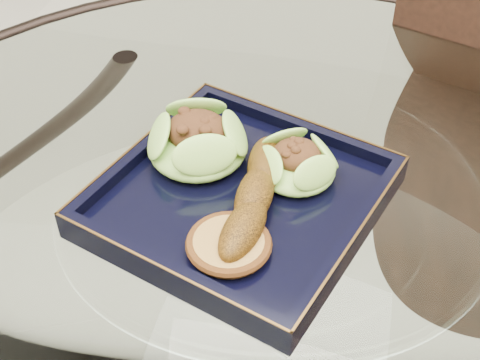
# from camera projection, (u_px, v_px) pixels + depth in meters

# --- Properties ---
(dining_table) EXTENTS (1.13, 1.13, 0.77)m
(dining_table) POSITION_uv_depth(u_px,v_px,m) (267.00, 325.00, 0.81)
(dining_table) COLOR white
(dining_table) RESTS_ON ground
(dining_chair) EXTENTS (0.47, 0.47, 0.86)m
(dining_chair) POSITION_uv_depth(u_px,v_px,m) (447.00, 233.00, 1.08)
(dining_chair) COLOR black
(dining_chair) RESTS_ON ground
(navy_plate) EXTENTS (0.34, 0.34, 0.02)m
(navy_plate) POSITION_uv_depth(u_px,v_px,m) (240.00, 201.00, 0.71)
(navy_plate) COLOR black
(navy_plate) RESTS_ON dining_table
(lettuce_wrap_left) EXTENTS (0.11, 0.11, 0.04)m
(lettuce_wrap_left) POSITION_uv_depth(u_px,v_px,m) (198.00, 144.00, 0.74)
(lettuce_wrap_left) COLOR #5D9D2D
(lettuce_wrap_left) RESTS_ON navy_plate
(lettuce_wrap_right) EXTENTS (0.11, 0.11, 0.03)m
(lettuce_wrap_right) POSITION_uv_depth(u_px,v_px,m) (296.00, 165.00, 0.72)
(lettuce_wrap_right) COLOR #76AD32
(lettuce_wrap_right) RESTS_ON navy_plate
(roasted_plantain) EXTENTS (0.04, 0.18, 0.03)m
(roasted_plantain) POSITION_uv_depth(u_px,v_px,m) (255.00, 195.00, 0.68)
(roasted_plantain) COLOR #683F0A
(roasted_plantain) RESTS_ON navy_plate
(crumb_patty) EXTENTS (0.08, 0.08, 0.01)m
(crumb_patty) POSITION_uv_depth(u_px,v_px,m) (229.00, 245.00, 0.65)
(crumb_patty) COLOR #A37B36
(crumb_patty) RESTS_ON navy_plate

